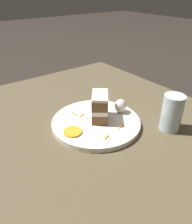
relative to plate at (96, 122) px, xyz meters
The scene contains 8 objects.
ground_plane 0.06m from the plate, 111.40° to the left, with size 6.00×6.00×0.00m, color black.
dining_table 0.04m from the plate, 111.40° to the left, with size 0.95×1.05×0.04m, color #4C422D.
plate is the anchor object (origin of this frame).
cake_slice 0.06m from the plate, ahead, with size 0.10×0.11×0.10m.
cream_dollop 0.11m from the plate, ahead, with size 0.04×0.04×0.05m, color white.
orange_garnish 0.11m from the plate, behind, with size 0.06×0.06×0.01m, color orange.
carrot_shreds_scatter 0.02m from the plate, 116.74° to the left, with size 0.11×0.21×0.00m.
drinking_glass 0.26m from the plate, 42.74° to the right, with size 0.07×0.07×0.13m.
Camera 1 is at (-0.38, -0.54, 0.47)m, focal length 35.00 mm.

